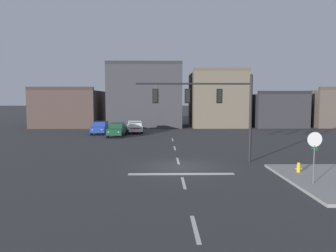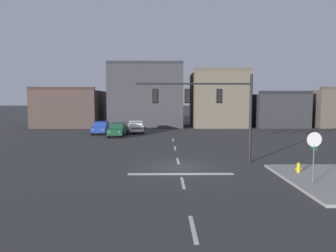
% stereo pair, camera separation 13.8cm
% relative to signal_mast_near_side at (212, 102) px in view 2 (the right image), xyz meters
% --- Properties ---
extents(ground_plane, '(400.00, 400.00, 0.00)m').
position_rel_signal_mast_near_side_xyz_m(ground_plane, '(-2.39, -1.53, -4.28)').
color(ground_plane, '#353538').
extents(sidewalk_near_corner, '(5.00, 8.00, 0.15)m').
position_rel_signal_mast_near_side_xyz_m(sidewalk_near_corner, '(5.82, -5.53, -4.21)').
color(sidewalk_near_corner, gray).
rests_on(sidewalk_near_corner, ground).
extents(stop_bar_paint, '(6.40, 0.50, 0.01)m').
position_rel_signal_mast_near_side_xyz_m(stop_bar_paint, '(-2.39, -3.53, -4.28)').
color(stop_bar_paint, silver).
rests_on(stop_bar_paint, ground).
extents(lane_centreline, '(0.16, 26.40, 0.01)m').
position_rel_signal_mast_near_side_xyz_m(lane_centreline, '(-2.39, 0.47, -4.28)').
color(lane_centreline, silver).
rests_on(lane_centreline, ground).
extents(signal_mast_near_side, '(8.21, 0.45, 6.27)m').
position_rel_signal_mast_near_side_xyz_m(signal_mast_near_side, '(0.00, 0.00, 0.00)').
color(signal_mast_near_side, black).
rests_on(signal_mast_near_side, ground).
extents(stop_sign, '(0.76, 0.64, 2.83)m').
position_rel_signal_mast_near_side_xyz_m(stop_sign, '(4.26, -6.33, -2.14)').
color(stop_sign, '#56565B').
rests_on(stop_sign, ground).
extents(car_lot_nearside, '(2.09, 4.53, 1.61)m').
position_rel_signal_mast_near_side_xyz_m(car_lot_nearside, '(-8.98, 15.74, -3.42)').
color(car_lot_nearside, '#143D28').
rests_on(car_lot_nearside, ground).
extents(car_lot_middle, '(1.97, 4.48, 1.61)m').
position_rel_signal_mast_near_side_xyz_m(car_lot_middle, '(-11.57, 18.55, -3.42)').
color(car_lot_middle, navy).
rests_on(car_lot_middle, ground).
extents(car_lot_farside, '(2.43, 4.63, 1.61)m').
position_rel_signal_mast_near_side_xyz_m(car_lot_farside, '(-7.20, 19.58, -3.42)').
color(car_lot_farside, silver).
rests_on(car_lot_farside, ground).
extents(fire_hydrant, '(0.40, 0.30, 0.75)m').
position_rel_signal_mast_near_side_xyz_m(fire_hydrant, '(4.61, -3.82, -3.95)').
color(fire_hydrant, gold).
rests_on(fire_hydrant, ground).
extents(building_row, '(56.85, 12.84, 10.22)m').
position_rel_signal_mast_near_side_xyz_m(building_row, '(1.82, 30.13, -0.55)').
color(building_row, '#473833').
rests_on(building_row, ground).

